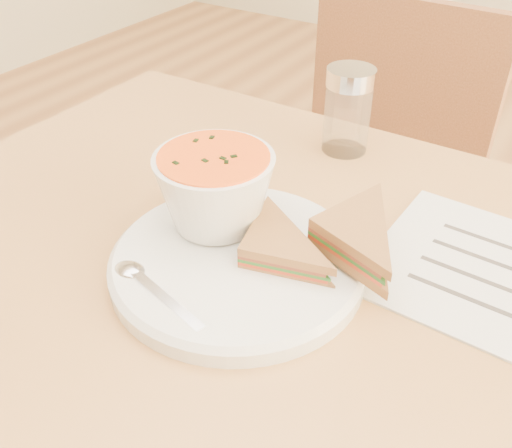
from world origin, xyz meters
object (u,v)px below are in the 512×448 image
Objects in this scene: plate at (238,263)px; soup_bowl at (215,194)px; chair_far at (347,236)px.

soup_bowl reaches higher than plate.
chair_far is at bearing 99.12° from plate.
plate is 0.08m from soup_bowl.
soup_bowl is (0.03, -0.48, 0.38)m from chair_far.
plate is at bearing -33.13° from soup_bowl.
plate is at bearing 102.50° from chair_far.
chair_far is 6.82× the size of soup_bowl.
soup_bowl is at bearing 97.38° from chair_far.
chair_far reaches higher than soup_bowl.
chair_far is 3.27× the size of plate.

